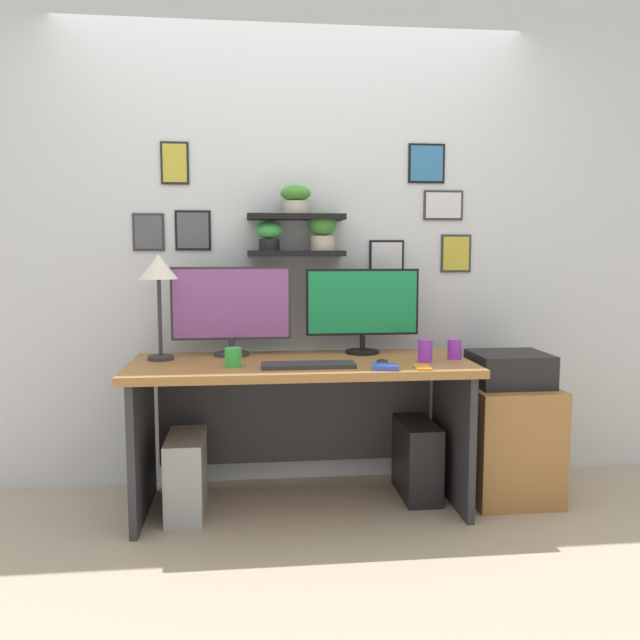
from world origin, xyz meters
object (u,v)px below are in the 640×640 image
keyboard (308,365)px  coffee_mug (233,357)px  desk (300,400)px  cell_phone (422,367)px  monitor_right (362,307)px  computer_tower_left (186,474)px  computer_mouse (382,362)px  monitor_left (231,308)px  desk_lamp (159,275)px  computer_tower_right (417,459)px  water_cup (425,351)px  scissors_tray (385,367)px  drawer_cabinet (507,440)px  pen_cup (454,349)px  printer (509,369)px

keyboard → coffee_mug: bearing=171.7°
desk → cell_phone: (0.55, -0.31, 0.21)m
monitor_right → computer_tower_left: (-0.92, -0.23, -0.80)m
keyboard → computer_mouse: computer_mouse is taller
monitor_left → desk_lamp: size_ratio=1.17×
computer_mouse → computer_tower_right: (0.24, 0.25, -0.57)m
monitor_left → computer_tower_right: size_ratio=1.55×
computer_tower_right → water_cup: bearing=-94.7°
scissors_tray → computer_tower_right: scissors_tray is taller
computer_tower_right → cell_phone: bearing=-102.0°
water_cup → computer_tower_left: (-1.18, 0.07, -0.61)m
cell_phone → computer_tower_right: 0.66m
computer_mouse → drawer_cabinet: bearing=15.5°
pen_cup → printer: size_ratio=0.26×
coffee_mug → scissors_tray: (0.70, -0.15, -0.03)m
cell_phone → printer: 0.62m
coffee_mug → desk_lamp: bearing=147.5°
printer → monitor_left: bearing=172.9°
monitor_right → keyboard: (-0.32, -0.38, -0.24)m
keyboard → cell_phone: 0.53m
computer_mouse → printer: (0.72, 0.20, -0.08)m
computer_mouse → cell_phone: size_ratio=0.64×
keyboard → pen_cup: size_ratio=4.40×
cell_phone → desk_lamp: bearing=169.7°
monitor_left → pen_cup: size_ratio=6.18×
desk → computer_tower_left: (-0.57, -0.07, -0.35)m
desk → cell_phone: bearing=-29.2°
desk_lamp → coffee_mug: 0.58m
computer_mouse → water_cup: 0.24m
pen_cup → drawer_cabinet: (0.32, 0.06, -0.50)m
cell_phone → scissors_tray: (-0.18, -0.01, 0.01)m
coffee_mug → computer_tower_right: coffee_mug is taller
monitor_right → water_cup: (0.26, -0.30, -0.19)m
desk_lamp → computer_tower_right: size_ratio=1.32×
monitor_right → computer_tower_left: monitor_right is taller
monitor_right → coffee_mug: bearing=-153.8°
pen_cup → desk: bearing=174.4°
scissors_tray → computer_tower_right: bearing=54.5°
water_cup → printer: size_ratio=0.29×
monitor_left → desk_lamp: (-0.35, -0.10, 0.18)m
coffee_mug → pen_cup: pen_cup is taller
water_cup → computer_tower_left: size_ratio=0.27×
pen_cup → desk_lamp: bearing=174.6°
water_cup → desk: bearing=167.0°
desk → scissors_tray: 0.53m
scissors_tray → drawer_cabinet: scissors_tray is taller
keyboard → printer: (1.07, 0.20, -0.08)m
coffee_mug → computer_tower_right: (0.95, 0.20, -0.60)m
cell_phone → pen_cup: pen_cup is taller
desk_lamp → drawer_cabinet: size_ratio=0.89×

